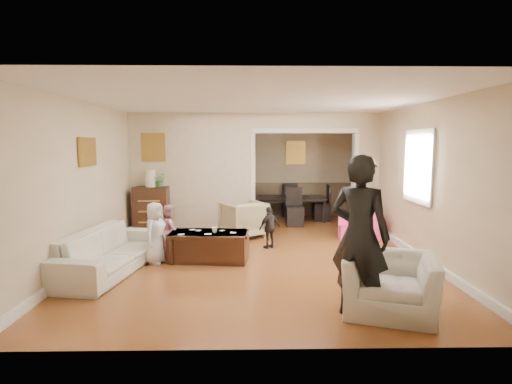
{
  "coord_description": "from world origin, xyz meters",
  "views": [
    {
      "loc": [
        -0.13,
        -7.06,
        1.93
      ],
      "look_at": [
        0.0,
        0.2,
        1.05
      ],
      "focal_mm": 28.02,
      "sensor_mm": 36.0,
      "label": 1
    }
  ],
  "objects_px": {
    "coffee_cup": "(215,230)",
    "dining_table": "(292,209)",
    "sofa": "(109,251)",
    "child_toddler": "(270,227)",
    "child_kneel_a": "(155,233)",
    "play_table": "(367,225)",
    "armchair_back": "(244,219)",
    "table_lamp": "(150,179)",
    "coffee_table": "(209,246)",
    "adult_person": "(360,236)",
    "dresser": "(151,210)",
    "child_kneel_b": "(170,230)",
    "armchair_front": "(389,284)",
    "cyan_cup": "(363,212)"
  },
  "relations": [
    {
      "from": "coffee_cup",
      "to": "dining_table",
      "type": "relative_size",
      "value": 0.06
    },
    {
      "from": "sofa",
      "to": "child_toddler",
      "type": "xyz_separation_m",
      "value": [
        2.5,
        1.32,
        0.07
      ]
    },
    {
      "from": "child_kneel_a",
      "to": "play_table",
      "type": "bearing_deg",
      "value": -50.3
    },
    {
      "from": "armchair_back",
      "to": "play_table",
      "type": "xyz_separation_m",
      "value": [
        2.54,
        -0.14,
        -0.11
      ]
    },
    {
      "from": "table_lamp",
      "to": "child_kneel_a",
      "type": "height_order",
      "value": "table_lamp"
    },
    {
      "from": "coffee_table",
      "to": "coffee_cup",
      "type": "height_order",
      "value": "coffee_cup"
    },
    {
      "from": "dining_table",
      "to": "adult_person",
      "type": "bearing_deg",
      "value": -88.2
    },
    {
      "from": "child_kneel_a",
      "to": "armchair_back",
      "type": "bearing_deg",
      "value": -20.94
    },
    {
      "from": "dresser",
      "to": "table_lamp",
      "type": "height_order",
      "value": "table_lamp"
    },
    {
      "from": "coffee_table",
      "to": "child_kneel_b",
      "type": "height_order",
      "value": "child_kneel_b"
    },
    {
      "from": "armchair_back",
      "to": "adult_person",
      "type": "distance_m",
      "value": 4.13
    },
    {
      "from": "armchair_front",
      "to": "table_lamp",
      "type": "distance_m",
      "value": 5.66
    },
    {
      "from": "armchair_back",
      "to": "cyan_cup",
      "type": "distance_m",
      "value": 2.46
    },
    {
      "from": "sofa",
      "to": "coffee_table",
      "type": "height_order",
      "value": "sofa"
    },
    {
      "from": "dresser",
      "to": "child_kneel_a",
      "type": "bearing_deg",
      "value": -75.04
    },
    {
      "from": "armchair_front",
      "to": "dining_table",
      "type": "relative_size",
      "value": 0.61
    },
    {
      "from": "armchair_front",
      "to": "play_table",
      "type": "relative_size",
      "value": 1.9
    },
    {
      "from": "cyan_cup",
      "to": "coffee_cup",
      "type": "bearing_deg",
      "value": -152.17
    },
    {
      "from": "sofa",
      "to": "armchair_back",
      "type": "xyz_separation_m",
      "value": [
        2.01,
        2.24,
        0.05
      ]
    },
    {
      "from": "sofa",
      "to": "coffee_cup",
      "type": "relative_size",
      "value": 22.34
    },
    {
      "from": "dresser",
      "to": "coffee_table",
      "type": "bearing_deg",
      "value": -55.19
    },
    {
      "from": "sofa",
      "to": "play_table",
      "type": "relative_size",
      "value": 4.06
    },
    {
      "from": "child_kneel_b",
      "to": "child_toddler",
      "type": "height_order",
      "value": "child_kneel_b"
    },
    {
      "from": "coffee_table",
      "to": "dining_table",
      "type": "relative_size",
      "value": 0.75
    },
    {
      "from": "armchair_front",
      "to": "child_kneel_b",
      "type": "bearing_deg",
      "value": 158.92
    },
    {
      "from": "coffee_cup",
      "to": "adult_person",
      "type": "bearing_deg",
      "value": -50.17
    },
    {
      "from": "armchair_back",
      "to": "armchair_front",
      "type": "xyz_separation_m",
      "value": [
        1.72,
        -3.78,
        -0.04
      ]
    },
    {
      "from": "dresser",
      "to": "coffee_cup",
      "type": "bearing_deg",
      "value": -54.02
    },
    {
      "from": "dining_table",
      "to": "child_kneel_a",
      "type": "height_order",
      "value": "child_kneel_a"
    },
    {
      "from": "child_toddler",
      "to": "coffee_table",
      "type": "bearing_deg",
      "value": 2.19
    },
    {
      "from": "armchair_back",
      "to": "coffee_cup",
      "type": "bearing_deg",
      "value": 45.66
    },
    {
      "from": "armchair_back",
      "to": "dresser",
      "type": "bearing_deg",
      "value": -41.06
    },
    {
      "from": "child_kneel_b",
      "to": "child_toddler",
      "type": "relative_size",
      "value": 1.15
    },
    {
      "from": "coffee_table",
      "to": "coffee_cup",
      "type": "relative_size",
      "value": 12.98
    },
    {
      "from": "armchair_back",
      "to": "coffee_table",
      "type": "height_order",
      "value": "armchair_back"
    },
    {
      "from": "child_toddler",
      "to": "cyan_cup",
      "type": "bearing_deg",
      "value": 167.19
    },
    {
      "from": "cyan_cup",
      "to": "child_toddler",
      "type": "xyz_separation_m",
      "value": [
        -1.95,
        -0.73,
        -0.17
      ]
    },
    {
      "from": "dresser",
      "to": "play_table",
      "type": "height_order",
      "value": "dresser"
    },
    {
      "from": "coffee_table",
      "to": "child_toddler",
      "type": "xyz_separation_m",
      "value": [
        1.05,
        0.75,
        0.15
      ]
    },
    {
      "from": "cyan_cup",
      "to": "table_lamp",
      "type": "bearing_deg",
      "value": 172.32
    },
    {
      "from": "dresser",
      "to": "cyan_cup",
      "type": "relative_size",
      "value": 12.58
    },
    {
      "from": "dresser",
      "to": "table_lamp",
      "type": "xyz_separation_m",
      "value": [
        0.0,
        0.0,
        0.68
      ]
    },
    {
      "from": "sofa",
      "to": "dining_table",
      "type": "xyz_separation_m",
      "value": [
        3.2,
        3.99,
        -0.02
      ]
    },
    {
      "from": "child_kneel_b",
      "to": "table_lamp",
      "type": "bearing_deg",
      "value": 9.39
    },
    {
      "from": "cyan_cup",
      "to": "child_toddler",
      "type": "bearing_deg",
      "value": -159.46
    },
    {
      "from": "dresser",
      "to": "child_kneel_b",
      "type": "height_order",
      "value": "dresser"
    },
    {
      "from": "armchair_back",
      "to": "cyan_cup",
      "type": "xyz_separation_m",
      "value": [
        2.44,
        -0.19,
        0.19
      ]
    },
    {
      "from": "adult_person",
      "to": "armchair_back",
      "type": "bearing_deg",
      "value": -35.08
    },
    {
      "from": "table_lamp",
      "to": "child_toddler",
      "type": "distance_m",
      "value": 2.94
    },
    {
      "from": "coffee_cup",
      "to": "adult_person",
      "type": "height_order",
      "value": "adult_person"
    }
  ]
}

